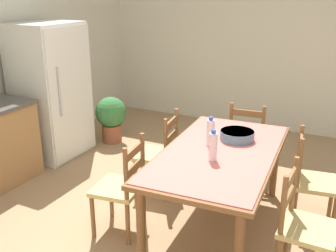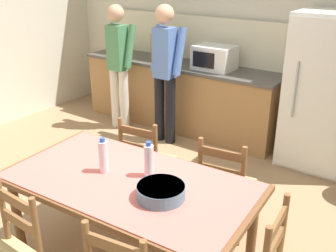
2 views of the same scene
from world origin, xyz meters
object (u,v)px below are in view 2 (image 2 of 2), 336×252
(refrigerator, at_px, (328,93))
(person_at_sink, at_px, (118,61))
(chair_side_far_right, at_px, (225,187))
(microwave, at_px, (214,58))
(dining_table, at_px, (129,189))
(bottle_near_centre, at_px, (103,156))
(bottle_off_centre, at_px, (149,160))
(chair_side_far_left, at_px, (146,163))
(paper_bag, at_px, (161,48))
(serving_bowl, at_px, (161,191))
(person_at_counter, at_px, (165,68))

(refrigerator, distance_m, person_at_sink, 2.67)
(chair_side_far_right, bearing_deg, microwave, -65.66)
(dining_table, bearing_deg, bottle_near_centre, -176.61)
(microwave, xyz_separation_m, bottle_off_centre, (0.84, -2.44, -0.17))
(bottle_off_centre, distance_m, chair_side_far_left, 0.94)
(paper_bag, height_order, bottle_off_centre, paper_bag)
(dining_table, bearing_deg, microwave, 106.36)
(serving_bowl, distance_m, chair_side_far_left, 1.17)
(serving_bowl, relative_size, chair_side_far_right, 0.35)
(bottle_near_centre, bearing_deg, chair_side_far_left, 106.29)
(microwave, height_order, chair_side_far_left, microwave)
(microwave, distance_m, bottle_off_centre, 2.58)
(serving_bowl, height_order, person_at_sink, person_at_sink)
(bottle_near_centre, bearing_deg, person_at_sink, 129.61)
(bottle_off_centre, bearing_deg, bottle_near_centre, -155.67)
(dining_table, relative_size, chair_side_far_right, 2.04)
(chair_side_far_right, bearing_deg, bottle_off_centre, 59.52)
(dining_table, distance_m, bottle_off_centre, 0.25)
(chair_side_far_right, height_order, person_at_sink, person_at_sink)
(serving_bowl, bearing_deg, chair_side_far_right, 87.12)
(refrigerator, xyz_separation_m, dining_table, (-0.68, -2.54, -0.18))
(bottle_near_centre, xyz_separation_m, serving_bowl, (0.54, -0.04, -0.07))
(refrigerator, height_order, chair_side_far_left, refrigerator)
(bottle_near_centre, bearing_deg, dining_table, 3.39)
(person_at_sink, bearing_deg, chair_side_far_left, -131.30)
(dining_table, height_order, bottle_off_centre, bottle_off_centre)
(refrigerator, relative_size, bottle_near_centre, 6.41)
(chair_side_far_right, height_order, person_at_counter, person_at_counter)
(chair_side_far_right, xyz_separation_m, chair_side_far_left, (-0.81, -0.05, 0.00))
(bottle_near_centre, distance_m, person_at_counter, 2.26)
(microwave, bearing_deg, paper_bag, -179.48)
(microwave, relative_size, bottle_off_centre, 1.85)
(bottle_off_centre, bearing_deg, chair_side_far_left, 130.39)
(paper_bag, height_order, serving_bowl, paper_bag)
(person_at_counter, bearing_deg, microwave, -37.61)
(chair_side_far_right, bearing_deg, paper_bag, -49.91)
(refrigerator, xyz_separation_m, paper_bag, (-2.27, 0.01, 0.23))
(paper_bag, xyz_separation_m, bottle_near_centre, (1.37, -2.57, -0.20))
(bottle_near_centre, xyz_separation_m, chair_side_far_left, (-0.22, 0.76, -0.45))
(bottle_near_centre, relative_size, bottle_off_centre, 1.00)
(serving_bowl, relative_size, chair_side_far_left, 0.35)
(dining_table, xyz_separation_m, person_at_counter, (-1.15, 2.05, 0.29))
(serving_bowl, height_order, chair_side_far_right, chair_side_far_right)
(microwave, bearing_deg, person_at_counter, -127.61)
(microwave, relative_size, chair_side_far_right, 0.55)
(dining_table, relative_size, serving_bowl, 5.80)
(refrigerator, xyz_separation_m, bottle_near_centre, (-0.90, -2.56, 0.03))
(paper_bag, height_order, bottle_near_centre, paper_bag)
(bottle_off_centre, bearing_deg, serving_bowl, -37.21)
(serving_bowl, bearing_deg, bottle_off_centre, 142.79)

